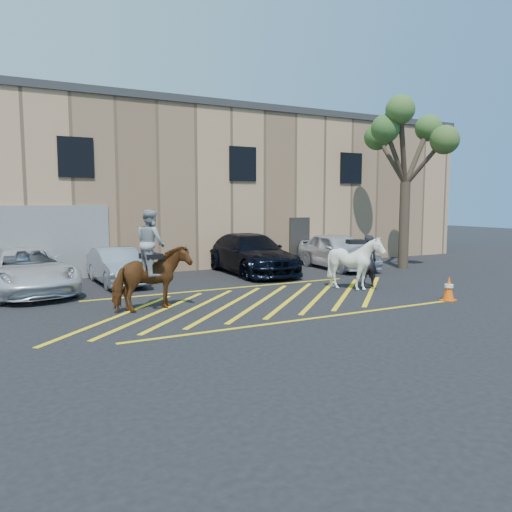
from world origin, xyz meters
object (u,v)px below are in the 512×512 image
car_blue_suv (251,254)px  tree (407,138)px  car_white_pickup (26,271)px  traffic_cone (449,288)px  car_silver_sedan (117,266)px  handler (368,261)px  car_white_suv (338,251)px  mounted_bay (151,270)px  saddled_white (355,263)px

car_blue_suv → tree: tree is taller
car_white_pickup → traffic_cone: bearing=-40.6°
car_silver_sedan → handler: handler is taller
handler → car_white_pickup: bearing=-2.5°
handler → tree: bearing=-127.0°
car_white_pickup → car_white_suv: 12.51m
handler → tree: size_ratio=0.25×
handler → mounted_bay: size_ratio=0.66×
car_blue_suv → mounted_bay: size_ratio=2.04×
handler → car_white_suv: bearing=-95.6°
car_silver_sedan → tree: size_ratio=0.54×
car_white_pickup → handler: 11.28m
car_white_pickup → traffic_cone: size_ratio=7.22×
saddled_white → traffic_cone: saddled_white is taller
traffic_cone → handler: bearing=100.6°
tree → car_silver_sedan: bearing=172.8°
saddled_white → car_white_pickup: bearing=155.6°
car_blue_suv → handler: size_ratio=3.08×
car_white_pickup → tree: size_ratio=0.72×
car_white_suv → handler: bearing=-110.4°
car_white_suv → car_silver_sedan: bearing=-177.2°
handler → mounted_bay: 7.65m
car_white_pickup → mounted_bay: (2.84, -4.40, 0.37)m
traffic_cone → car_white_pickup: bearing=147.0°
car_silver_sedan → car_white_suv: 9.53m
car_silver_sedan → tree: tree is taller
saddled_white → car_silver_sedan: bearing=144.1°
car_silver_sedan → car_white_suv: car_white_suv is taller
car_white_pickup → car_silver_sedan: size_ratio=1.34×
mounted_bay → car_silver_sedan: bearing=88.3°
car_silver_sedan → car_white_pickup: bearing=-173.1°
car_white_suv → saddled_white: (-2.76, -4.63, 0.12)m
car_white_suv → saddled_white: saddled_white is taller
car_blue_suv → saddled_white: 5.30m
car_white_suv → saddled_white: size_ratio=2.29×
car_silver_sedan → tree: 13.25m
mounted_bay → saddled_white: size_ratio=1.35×
mounted_bay → car_white_suv: bearing=25.5°
mounted_bay → traffic_cone: bearing=-18.7°
car_white_pickup → car_white_suv: car_white_suv is taller
car_blue_suv → car_white_suv: bearing=-5.4°
handler → saddled_white: (-0.74, -0.25, 0.01)m
car_white_pickup → mounted_bay: size_ratio=1.93×
handler → tree: tree is taller
handler → traffic_cone: (0.56, -2.99, -0.54)m
mounted_bay → traffic_cone: mounted_bay is taller
traffic_cone → tree: 9.08m
traffic_cone → tree: (4.10, 6.11, 5.33)m
handler → saddled_white: bearing=37.9°
mounted_bay → saddled_white: (6.90, -0.03, -0.19)m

